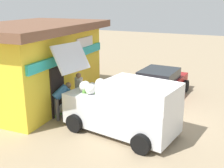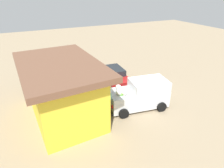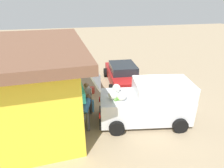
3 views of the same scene
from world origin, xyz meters
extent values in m
plane|color=#9E896B|center=(0.00, 0.00, 0.00)|extent=(60.00, 60.00, 0.00)
cube|color=yellow|center=(-0.09, 5.43, 1.60)|extent=(6.19, 3.83, 3.20)
cube|color=#2DB7B2|center=(0.02, 3.64, 2.24)|extent=(5.68, 0.46, 0.36)
cube|color=black|center=(-1.05, 3.61, 1.00)|extent=(0.90, 0.11, 2.00)
cube|color=white|center=(1.34, 3.74, 2.56)|extent=(1.50, 0.15, 0.60)
cube|color=brown|center=(-0.09, 5.43, 3.36)|extent=(7.12, 4.76, 0.32)
cube|color=silver|center=(-1.33, 0.76, 0.73)|extent=(2.30, 4.11, 1.10)
cube|color=silver|center=(-1.44, 0.03, 1.59)|extent=(2.01, 2.63, 0.63)
cube|color=black|center=(-1.61, -1.12, 1.56)|extent=(1.47, 0.30, 0.48)
cube|color=silver|center=(-0.99, 2.94, 2.41)|extent=(1.63, 0.82, 1.03)
ellipsoid|color=silver|center=(-1.31, 2.19, 1.47)|extent=(0.47, 0.39, 0.39)
ellipsoid|color=silver|center=(-1.47, 1.86, 1.46)|extent=(0.44, 0.37, 0.37)
ellipsoid|color=silver|center=(-0.69, 1.89, 1.46)|extent=(0.43, 0.36, 0.36)
cylinder|color=#6AAF47|center=(-1.46, 2.15, 1.34)|extent=(0.24, 0.18, 0.11)
cylinder|color=#4DA042|center=(-1.37, 1.89, 1.33)|extent=(0.18, 0.29, 0.11)
cylinder|color=#65A63B|center=(-1.39, 2.04, 1.35)|extent=(0.32, 0.28, 0.15)
cube|color=black|center=(-1.03, 2.72, 0.26)|extent=(1.64, 0.33, 0.16)
cube|color=red|center=(-1.70, 2.83, 0.78)|extent=(0.15, 0.08, 0.20)
cube|color=red|center=(-0.36, 2.63, 0.78)|extent=(0.15, 0.08, 0.20)
cylinder|color=black|center=(-2.45, -0.41, 0.32)|extent=(0.31, 0.66, 0.64)
cylinder|color=black|center=(-0.60, -0.69, 0.32)|extent=(0.31, 0.66, 0.64)
cylinder|color=black|center=(-2.05, 2.20, 0.32)|extent=(0.31, 0.66, 0.64)
cylinder|color=black|center=(-0.20, 1.92, 0.32)|extent=(0.31, 0.66, 0.64)
cube|color=maroon|center=(2.85, 0.61, 0.51)|extent=(4.17, 2.01, 0.68)
cube|color=#1E2328|center=(2.85, 0.61, 1.09)|extent=(2.04, 1.67, 0.48)
cylinder|color=black|center=(4.17, -0.42, 0.31)|extent=(0.62, 0.26, 0.61)
cylinder|color=black|center=(4.28, 1.49, 0.31)|extent=(0.62, 0.26, 0.61)
cylinder|color=black|center=(1.41, -0.26, 0.31)|extent=(0.62, 0.26, 0.61)
cylinder|color=black|center=(1.52, 1.65, 0.31)|extent=(0.62, 0.26, 0.61)
cylinder|color=#4C4C51|center=(-0.03, 3.32, 0.40)|extent=(0.15, 0.15, 0.81)
cylinder|color=#4C4C51|center=(-0.25, 3.07, 0.40)|extent=(0.15, 0.15, 0.81)
cylinder|color=silver|center=(-0.14, 3.20, 1.09)|extent=(0.48, 0.48, 0.57)
sphere|color=#8C6647|center=(-0.14, 3.20, 1.48)|extent=(0.22, 0.22, 0.22)
cylinder|color=silver|center=(0.02, 3.38, 1.10)|extent=(0.09, 0.09, 0.54)
cylinder|color=silver|center=(-0.30, 3.01, 1.10)|extent=(0.09, 0.09, 0.54)
cylinder|color=#4C4C51|center=(-1.37, 3.62, 0.43)|extent=(0.15, 0.15, 0.86)
cylinder|color=#4C4C51|center=(-1.52, 3.31, 0.43)|extent=(0.15, 0.15, 0.86)
cylinder|color=#3872B2|center=(-1.22, 3.35, 1.03)|extent=(0.77, 0.62, 0.62)
sphere|color=#8C6647|center=(-0.91, 3.19, 1.27)|extent=(0.23, 0.23, 0.23)
cylinder|color=#3872B2|center=(-0.88, 3.45, 0.91)|extent=(0.09, 0.09, 0.58)
cylinder|color=#3872B2|center=(-1.10, 3.02, 0.91)|extent=(0.09, 0.09, 0.58)
ellipsoid|color=silver|center=(-0.88, 3.67, 0.21)|extent=(0.56, 0.69, 0.42)
cylinder|color=#518F3C|center=(-1.02, 3.94, 0.06)|extent=(0.23, 0.34, 0.12)
cylinder|color=#60AD37|center=(-1.16, 3.92, 0.06)|extent=(0.33, 0.25, 0.13)
cylinder|color=#609E31|center=(-1.26, 3.55, 0.06)|extent=(0.29, 0.17, 0.11)
cylinder|color=#629344|center=(-1.01, 3.57, 0.06)|extent=(0.24, 0.25, 0.12)
cylinder|color=#BF3F33|center=(1.91, 2.75, 0.19)|extent=(0.30, 0.30, 0.38)
camera|label=1|loc=(-9.52, -2.81, 4.43)|focal=44.32mm
camera|label=2|loc=(-10.76, 7.11, 7.30)|focal=31.05mm
camera|label=3|loc=(-8.01, 3.70, 5.11)|focal=29.93mm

